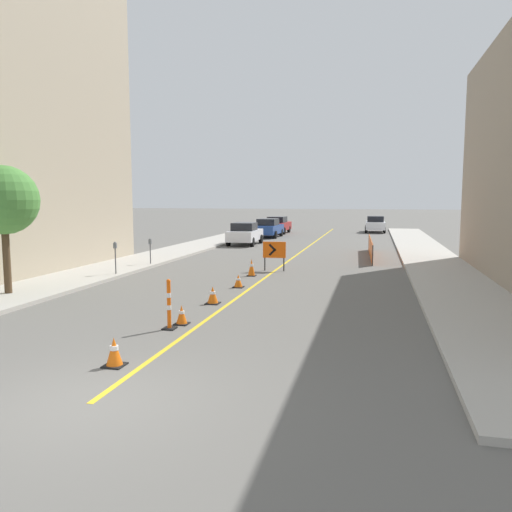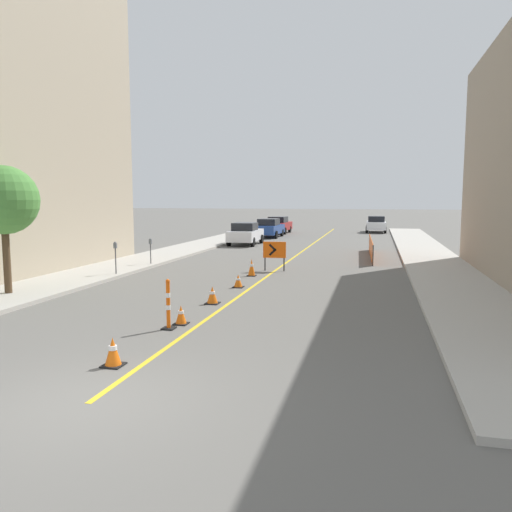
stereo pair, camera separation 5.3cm
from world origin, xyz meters
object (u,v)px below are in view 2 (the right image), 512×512
at_px(traffic_cone_third, 212,295).
at_px(parking_meter_near_curb, 115,251).
at_px(traffic_cone_nearest, 113,352).
at_px(traffic_cone_second, 181,315).
at_px(parked_car_curb_mid, 269,228).
at_px(traffic_cone_fifth, 252,268).
at_px(delineator_post_front, 168,307).
at_px(parked_car_curb_far, 278,225).
at_px(arrow_barricade_primary, 274,251).
at_px(parked_car_opposite_side, 376,224).
at_px(parked_car_curb_near, 246,234).
at_px(street_tree_left_near, 3,201).
at_px(traffic_cone_fourth, 238,281).
at_px(parking_meter_far_curb, 150,246).

distance_m(traffic_cone_third, parking_meter_near_curb, 7.12).
bearing_deg(traffic_cone_nearest, traffic_cone_second, 89.05).
relative_size(parked_car_curb_mid, parking_meter_near_curb, 3.21).
height_order(traffic_cone_fifth, delineator_post_front, delineator_post_front).
relative_size(traffic_cone_third, parking_meter_near_curb, 0.40).
distance_m(parked_car_curb_far, parking_meter_near_curb, 27.65).
height_order(arrow_barricade_primary, parked_car_opposite_side, parked_car_opposite_side).
distance_m(arrow_barricade_primary, parked_car_curb_mid, 19.83).
xyz_separation_m(traffic_cone_fifth, parked_car_curb_far, (-3.90, 26.03, 0.44)).
xyz_separation_m(parked_car_curb_near, street_tree_left_near, (-2.92, -20.24, 2.42)).
bearing_deg(traffic_cone_fifth, traffic_cone_second, -88.69).
distance_m(traffic_cone_second, parked_car_curb_near, 22.72).
relative_size(traffic_cone_fourth, arrow_barricade_primary, 0.36).
xyz_separation_m(traffic_cone_second, parked_car_curb_mid, (-3.93, 29.46, 0.55)).
bearing_deg(traffic_cone_fourth, parked_car_curb_far, 98.06).
bearing_deg(traffic_cone_nearest, arrow_barricade_primary, 87.83).
xyz_separation_m(parked_car_curb_far, street_tree_left_near, (-2.95, -32.35, 2.42)).
xyz_separation_m(traffic_cone_third, parked_car_curb_far, (-4.07, 31.80, 0.53)).
distance_m(traffic_cone_nearest, parked_car_curb_near, 26.05).
xyz_separation_m(parking_meter_near_curb, street_tree_left_near, (-1.34, -4.75, 2.13)).
height_order(parked_car_curb_far, parking_meter_far_curb, parked_car_curb_far).
distance_m(parked_car_curb_near, parked_car_opposite_side, 18.10).
bearing_deg(traffic_cone_nearest, delineator_post_front, 91.33).
distance_m(parked_car_curb_mid, parked_car_curb_far, 4.99).
xyz_separation_m(parked_car_curb_far, parking_meter_far_curb, (-1.61, -24.25, 0.21)).
relative_size(parked_car_curb_near, parked_car_curb_mid, 1.00).
bearing_deg(parked_car_opposite_side, delineator_post_front, -98.23).
relative_size(parking_meter_near_curb, street_tree_left_near, 0.32).
relative_size(parked_car_curb_near, parking_meter_near_curb, 3.20).
bearing_deg(parked_car_curb_far, traffic_cone_fifth, -79.01).
height_order(traffic_cone_nearest, traffic_cone_second, traffic_cone_nearest).
bearing_deg(traffic_cone_fourth, parking_meter_far_curb, 141.21).
bearing_deg(parked_car_opposite_side, traffic_cone_fifth, -100.58).
height_order(parked_car_curb_near, parking_meter_far_curb, parked_car_curb_near).
height_order(traffic_cone_fourth, parked_car_curb_far, parked_car_curb_far).
relative_size(traffic_cone_third, street_tree_left_near, 0.13).
xyz_separation_m(traffic_cone_fifth, parking_meter_near_curb, (-5.51, -1.57, 0.73)).
bearing_deg(traffic_cone_third, arrow_barricade_primary, 86.35).
xyz_separation_m(arrow_barricade_primary, street_tree_left_near, (-7.50, -8.02, 2.30)).
distance_m(traffic_cone_fourth, street_tree_left_near, 8.42).
bearing_deg(parked_car_curb_mid, traffic_cone_fifth, -78.13).
distance_m(traffic_cone_third, traffic_cone_fifth, 5.78).
distance_m(traffic_cone_second, arrow_barricade_primary, 10.15).
relative_size(traffic_cone_fourth, parked_car_opposite_side, 0.11).
relative_size(traffic_cone_nearest, parking_meter_near_curb, 0.43).
xyz_separation_m(traffic_cone_fourth, parked_car_curb_mid, (-3.92, 23.83, 0.56)).
height_order(traffic_cone_fifth, parked_car_curb_near, parked_car_curb_near).
distance_m(arrow_barricade_primary, street_tree_left_near, 11.22).
height_order(traffic_cone_fourth, delineator_post_front, delineator_post_front).
bearing_deg(parking_meter_near_curb, traffic_cone_second, -50.20).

